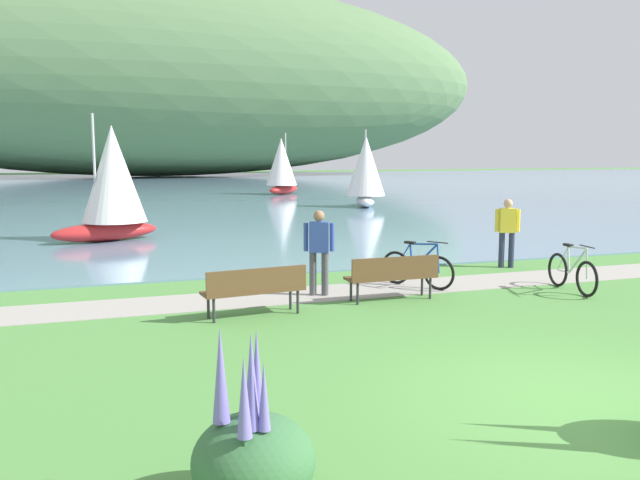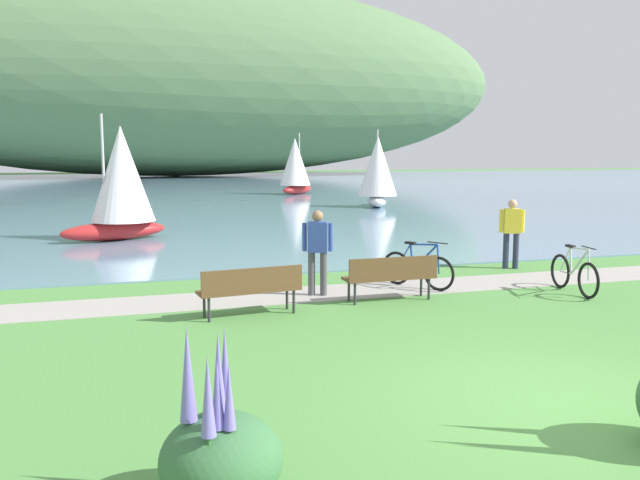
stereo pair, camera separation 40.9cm
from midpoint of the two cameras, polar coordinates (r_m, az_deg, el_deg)
ground_plane at (r=8.16m, az=21.52°, el=-13.13°), size 200.00×200.00×0.00m
bay_water at (r=54.74m, az=-11.80°, el=4.51°), size 180.00×80.00×0.04m
distant_hillside at (r=83.91m, az=-12.78°, el=13.78°), size 85.84×28.00×24.14m
shoreline_path at (r=13.47m, az=4.61°, el=-4.45°), size 60.00×1.50×0.01m
park_bench_near_camera at (r=11.29m, az=-5.08°, el=-4.15°), size 1.84×0.69×0.88m
park_bench_further_along at (r=12.50m, az=7.19°, el=-3.03°), size 1.80×0.49×0.88m
bicycle_leaning_near_bench at (r=14.19m, az=22.21°, el=-2.77°), size 0.29×1.76×1.01m
bicycle_beside_path at (r=13.87m, az=9.40°, el=-2.54°), size 1.00×1.53×1.01m
person_at_shoreline at (r=16.63m, az=17.19°, el=0.92°), size 0.57×0.35×1.71m
person_on_the_grass at (r=12.81m, az=0.70°, el=-0.64°), size 0.58×0.34×1.71m
echium_bush_closest_to_camera at (r=5.49m, az=-6.52°, el=-18.23°), size 1.00×1.00×1.49m
sailboat_nearest_to_shore at (r=34.09m, az=5.44°, el=6.10°), size 2.60×3.56×4.04m
sailboat_mid_bay at (r=21.86m, az=-16.61°, el=4.97°), size 3.54×2.60×4.02m
sailboat_toward_hillside at (r=44.82m, az=-1.92°, el=6.58°), size 3.34×3.37×4.20m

